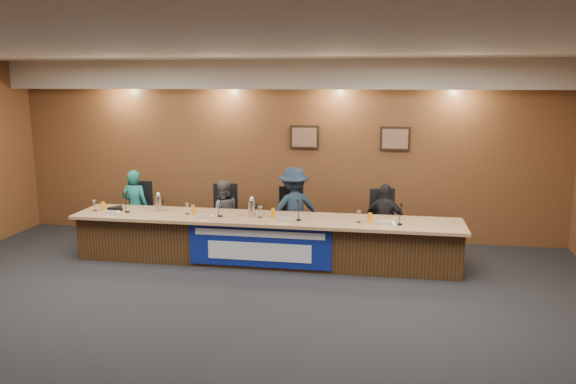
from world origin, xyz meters
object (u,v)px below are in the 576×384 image
banner (259,246)px  speakerphone (117,208)px  office_chair_a (138,216)px  panelist_a (135,207)px  office_chair_c (295,223)px  dais_body (265,241)px  panelist_b (223,215)px  panelist_d (385,221)px  office_chair_d (385,227)px  carafe_left (159,203)px  office_chair_b (224,220)px  panelist_c (294,210)px  carafe_mid (252,208)px

banner → speakerphone: bearing=169.8°
banner → office_chair_a: size_ratio=4.58×
panelist_a → office_chair_c: (2.81, 0.10, -0.18)m
dais_body → banner: 0.42m
panelist_b → panelist_d: 2.74m
office_chair_c → speakerphone: bearing=168.6°
banner → office_chair_a: (-2.45, 1.13, 0.10)m
office_chair_d → carafe_left: (-3.65, -0.67, 0.40)m
speakerphone → panelist_d: bearing=7.6°
office_chair_b → dais_body: bearing=-48.9°
dais_body → panelist_c: (0.36, 0.62, 0.37)m
office_chair_b → office_chair_a: bearing=170.7°
panelist_a → office_chair_b: (1.59, 0.10, -0.18)m
dais_body → carafe_mid: 0.57m
office_chair_b → office_chair_c: same height
office_chair_b → office_chair_d: bearing=-9.3°
dais_body → carafe_left: (-1.78, 0.05, 0.53)m
panelist_b → speakerphone: panelist_b is taller
panelist_c → panelist_d: size_ratio=1.20×
panelist_c → speakerphone: panelist_c is taller
panelist_b → panelist_a: bearing=-22.7°
carafe_left → speakerphone: size_ratio=0.81×
dais_body → carafe_mid: size_ratio=23.00×
panelist_a → banner: bearing=161.3°
panelist_a → office_chair_c: panelist_a is taller
speakerphone → panelist_b: bearing=19.7°
panelist_d → office_chair_d: bearing=-75.8°
dais_body → carafe_mid: bearing=-170.5°
carafe_mid → carafe_left: bearing=176.9°
banner → speakerphone: 2.57m
panelist_b → carafe_mid: (0.67, -0.65, 0.28)m
panelist_c → carafe_mid: size_ratio=5.55×
panelist_d → speakerphone: 4.41m
office_chair_d → dais_body: bearing=-174.7°
panelist_a → panelist_b: 1.59m
speakerphone → office_chair_c: bearing=13.5°
dais_body → panelist_a: (-2.45, 0.62, 0.31)m
banner → panelist_c: (0.36, 1.03, 0.34)m
office_chair_b → speakerphone: bearing=-166.5°
banner → panelist_b: bearing=130.1°
office_chair_c → office_chair_b: bearing=155.1°
panelist_a → panelist_b: bearing=-175.9°
panelist_b → office_chair_a: bearing=-26.3°
panelist_d → office_chair_a: panelist_d is taller
panelist_b → office_chair_d: size_ratio=2.49×
carafe_mid → office_chair_d: bearing=20.0°
panelist_a → panelist_b: size_ratio=1.11×
banner → office_chair_c: 1.19m
panelist_b → panelist_c: panelist_c is taller
panelist_c → office_chair_d: (1.51, 0.10, -0.24)m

